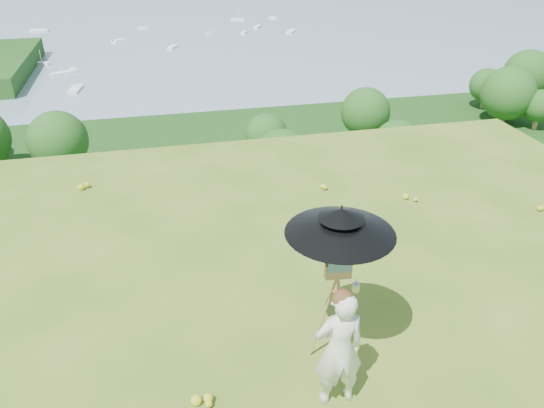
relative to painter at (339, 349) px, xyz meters
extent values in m
plane|color=#3D691E|center=(0.55, 1.21, -0.77)|extent=(14.00, 14.00, 0.00)
cube|color=#10350E|center=(0.55, 36.21, -29.77)|extent=(140.00, 56.00, 22.00)
cube|color=#736F5C|center=(0.55, 76.21, -36.77)|extent=(170.00, 28.00, 8.00)
plane|color=#7186A2|center=(0.55, 241.21, -34.77)|extent=(700.00, 700.00, 0.00)
imported|color=silver|center=(0.00, 0.00, 0.00)|extent=(0.56, 0.37, 1.54)
camera|label=1|loc=(-1.68, -4.06, 4.16)|focal=35.00mm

